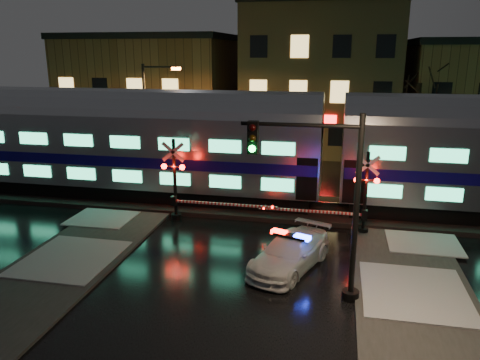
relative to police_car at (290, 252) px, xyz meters
name	(u,v)px	position (x,y,z in m)	size (l,w,h in m)	color
ground	(245,245)	(-2.11, 1.81, -0.66)	(120.00, 120.00, 0.00)	black
ballast	(264,206)	(-2.11, 6.81, -0.54)	(90.00, 4.20, 0.24)	black
sidewalk_left	(21,297)	(-8.61, -4.19, -0.60)	(4.00, 20.00, 0.12)	#2D2D2D
sidewalk_right	(429,346)	(4.39, -4.19, -0.60)	(4.00, 20.00, 0.12)	#2D2D2D
building_left	(152,92)	(-15.11, 23.81, 3.84)	(14.00, 10.00, 9.00)	brown
building_mid	(321,80)	(-0.11, 24.31, 5.09)	(12.00, 11.00, 11.50)	brown
train	(332,149)	(1.30, 6.80, 2.73)	(51.00, 3.12, 5.92)	black
police_car	(290,252)	(0.00, 0.00, 0.00)	(3.28, 4.83, 1.46)	silver
crossing_signal_right	(357,201)	(2.54, 4.11, 0.92)	(5.41, 0.64, 3.83)	black
crossing_signal_left	(181,188)	(-5.71, 4.11, 1.02)	(5.74, 0.65, 4.06)	black
traffic_light	(325,204)	(1.27, -1.95, 2.67)	(4.05, 0.72, 6.26)	black
streetlight	(149,115)	(-10.00, 10.81, 3.57)	(2.45, 0.26, 7.34)	black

